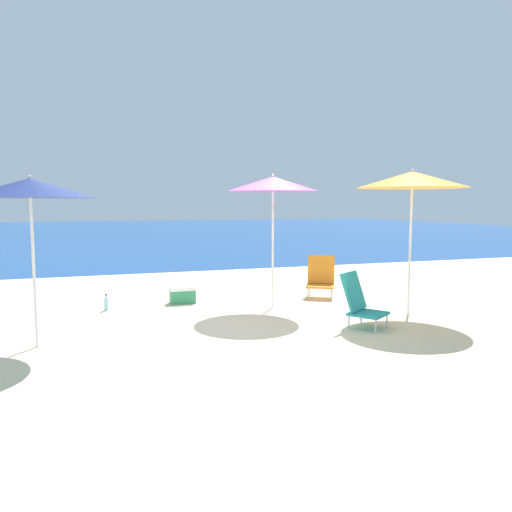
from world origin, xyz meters
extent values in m
plane|color=beige|center=(0.00, 0.00, 0.00)|extent=(60.00, 60.00, 0.00)
cube|color=#19478C|center=(0.00, 25.87, 0.00)|extent=(60.00, 40.00, 0.01)
cylinder|color=white|center=(0.91, 0.85, 1.00)|extent=(0.04, 0.04, 1.99)
cone|color=purple|center=(0.91, 0.85, 2.12)|extent=(1.55, 1.55, 0.25)
sphere|color=white|center=(0.91, 0.85, 2.26)|extent=(0.04, 0.04, 0.04)
cylinder|color=white|center=(-2.71, -0.39, 0.93)|extent=(0.04, 0.04, 1.86)
cone|color=navy|center=(-2.71, -0.39, 1.98)|extent=(1.55, 1.55, 0.24)
sphere|color=white|center=(-2.71, -0.39, 2.11)|extent=(0.04, 0.04, 0.04)
cylinder|color=white|center=(2.79, -0.35, 1.02)|extent=(0.04, 0.04, 2.03)
cone|color=orange|center=(2.79, -0.35, 2.16)|extent=(1.73, 1.73, 0.26)
sphere|color=white|center=(2.79, -0.35, 2.31)|extent=(0.04, 0.04, 0.04)
cylinder|color=silver|center=(1.65, -1.20, 0.10)|extent=(0.02, 0.02, 0.20)
cylinder|color=silver|center=(1.99, -0.96, 0.10)|extent=(0.02, 0.02, 0.20)
cylinder|color=silver|center=(1.42, -0.88, 0.10)|extent=(0.02, 0.02, 0.20)
cylinder|color=silver|center=(1.76, -0.64, 0.10)|extent=(0.02, 0.02, 0.20)
cube|color=teal|center=(1.71, -0.92, 0.22)|extent=(0.67, 0.67, 0.04)
cube|color=teal|center=(1.57, -0.73, 0.52)|extent=(0.53, 0.46, 0.55)
cylinder|color=silver|center=(1.80, 1.34, 0.11)|extent=(0.02, 0.02, 0.21)
cylinder|color=silver|center=(2.18, 1.13, 0.11)|extent=(0.02, 0.02, 0.21)
cylinder|color=silver|center=(1.99, 1.67, 0.11)|extent=(0.02, 0.02, 0.21)
cylinder|color=silver|center=(2.37, 1.46, 0.11)|extent=(0.02, 0.02, 0.21)
cube|color=orange|center=(2.08, 1.40, 0.23)|extent=(0.67, 0.64, 0.04)
cube|color=orange|center=(2.20, 1.60, 0.52)|extent=(0.50, 0.35, 0.54)
cylinder|color=#8CCCEA|center=(-1.81, 1.54, 0.10)|extent=(0.07, 0.07, 0.20)
cylinder|color=#8CCCEA|center=(-1.81, 1.54, 0.23)|extent=(0.03, 0.03, 0.07)
cylinder|color=black|center=(-1.81, 1.54, 0.27)|extent=(0.04, 0.04, 0.02)
cube|color=#338C59|center=(-0.48, 1.75, 0.12)|extent=(0.44, 0.26, 0.24)
cube|color=white|center=(-0.48, 1.75, 0.27)|extent=(0.45, 0.27, 0.06)
camera|label=1|loc=(-2.09, -7.04, 1.79)|focal=35.00mm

